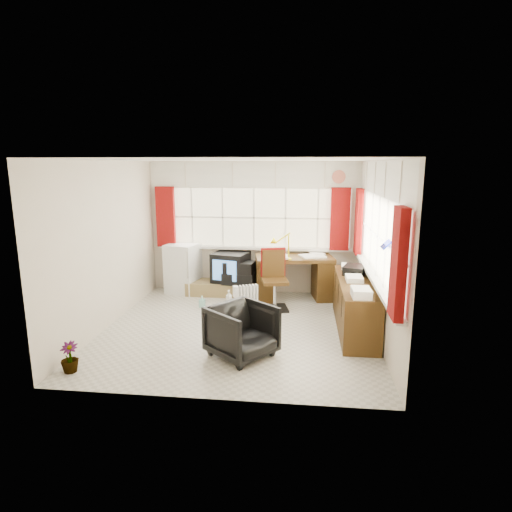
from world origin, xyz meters
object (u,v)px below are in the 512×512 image
Objects in this scene: task_chair at (274,277)px; crt_tv at (231,267)px; radiator at (247,304)px; tv_bench at (224,288)px; desk at (294,275)px; office_chair at (242,331)px; desk_lamp at (289,241)px; credenza at (355,304)px; mini_fridge at (183,268)px.

crt_tv is at bearing 141.48° from task_chair.
tv_bench is (-0.61, 1.19, -0.09)m from radiator.
radiator is (-0.73, -1.07, -0.23)m from desk.
crt_tv is (-0.60, 2.67, 0.19)m from office_chair.
desk is 0.74m from desk_lamp.
crt_tv reaches higher than tv_bench.
desk reaches higher than office_chair.
tv_bench is (-2.28, 1.52, -0.26)m from credenza.
radiator is at bearing -41.92° from mini_fridge.
desk is 0.65m from task_chair.
task_chair reaches higher than credenza.
tv_bench is at bearing 174.63° from desk.
office_chair is 1.03× the size of crt_tv.
mini_fridge reaches higher than credenza.
desk_lamp is 0.63× the size of office_chair.
desk_lamp is 1.71m from credenza.
desk is 1.06× the size of tv_bench.
mini_fridge is at bearing 176.80° from crt_tv.
desk is at bearing 124.06° from credenza.
mini_fridge reaches higher than desk.
mini_fridge is at bearing 138.08° from radiator.
mini_fridge is (-3.09, 1.60, 0.09)m from credenza.
tv_bench is (-1.23, 0.38, -1.00)m from desk_lamp.
task_chair is at bearing -22.40° from mini_fridge.
office_chair is at bearing -60.44° from mini_fridge.
radiator is at bearing -127.75° from desk_lamp.
radiator is (-0.13, 1.45, -0.12)m from office_chair.
mini_fridge is (-2.05, 0.46, -0.66)m from desk_lamp.
tv_bench is at bearing 146.30° from task_chair.
desk is at bearing 68.15° from desk_lamp.
radiator is at bearing -68.66° from crt_tv.
desk_lamp is 1.64m from tv_bench.
task_chair reaches higher than mini_fridge.
radiator is at bearing -63.11° from tv_bench.
radiator is 1.34m from tv_bench.
task_chair is at bearing 52.95° from radiator.
mini_fridge is (-2.15, 0.21, 0.03)m from desk.
credenza is 2.75m from tv_bench.
mini_fridge is at bearing 167.34° from desk_lamp.
desk is 1.68m from credenza.
tv_bench is (-0.73, 2.64, -0.22)m from office_chair.
crt_tv is (-1.21, 0.15, 0.09)m from desk.
radiator is 0.57× the size of mini_fridge.
tv_bench is at bearing 146.30° from credenza.
task_chair is (-0.23, -0.29, -0.58)m from desk_lamp.
office_chair is 0.53× the size of tv_bench.
office_chair is 0.37× the size of credenza.
task_chair is 1.28m from tv_bench.
office_chair is 2.75m from tv_bench.
task_chair is at bearing -38.52° from crt_tv.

